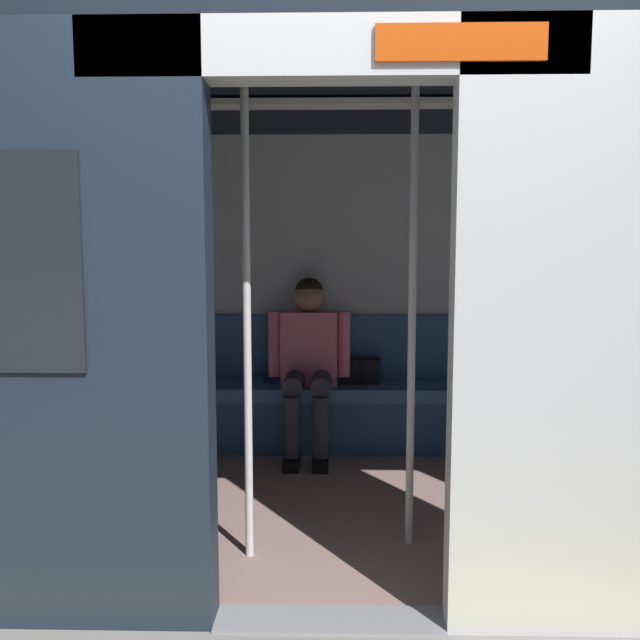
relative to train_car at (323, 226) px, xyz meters
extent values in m
plane|color=gray|center=(-0.05, 1.15, -1.49)|extent=(60.00, 60.00, 0.00)
cube|color=silver|center=(-0.90, 1.17, -0.41)|extent=(0.85, 0.12, 2.16)
cube|color=black|center=(-0.90, 1.18, -0.16)|extent=(0.47, 0.02, 0.55)
cube|color=silver|center=(-0.05, 1.15, 0.56)|extent=(1.71, 0.16, 0.20)
cube|color=#BF3F0C|center=(-0.48, 1.24, 0.56)|extent=(0.56, 0.02, 0.12)
cube|color=black|center=(-0.05, -0.09, 0.72)|extent=(6.40, 2.64, 0.12)
cube|color=gray|center=(-0.05, -0.09, -1.49)|extent=(6.08, 2.48, 0.01)
cube|color=silver|center=(-0.05, -1.33, -0.41)|extent=(6.08, 0.10, 2.16)
cube|color=#38609E|center=(-0.05, -1.27, -0.82)|extent=(3.52, 0.06, 0.45)
cube|color=white|center=(-0.05, -0.09, 0.63)|extent=(4.48, 0.16, 0.03)
cube|color=gray|center=(-0.05, 1.15, -1.49)|extent=(0.85, 0.19, 0.01)
cube|color=#38609E|center=(-0.05, -1.05, -1.09)|extent=(2.55, 0.44, 0.09)
cube|color=navy|center=(-0.05, -0.85, -1.31)|extent=(2.55, 0.04, 0.36)
cube|color=pink|center=(0.11, -1.03, -0.80)|extent=(0.38, 0.22, 0.50)
sphere|color=#8C664C|center=(0.11, -1.03, -0.45)|extent=(0.21, 0.21, 0.21)
sphere|color=black|center=(0.11, -1.04, -0.41)|extent=(0.19, 0.19, 0.19)
cylinder|color=pink|center=(-0.12, -1.00, -0.77)|extent=(0.08, 0.08, 0.44)
cylinder|color=pink|center=(0.35, -1.00, -0.77)|extent=(0.08, 0.08, 0.44)
cylinder|color=#2D2D38|center=(0.02, -0.83, -1.00)|extent=(0.14, 0.40, 0.14)
cylinder|color=#2D2D38|center=(0.20, -0.83, -1.00)|extent=(0.14, 0.40, 0.14)
cylinder|color=#2D2D38|center=(0.02, -0.63, -1.25)|extent=(0.10, 0.10, 0.41)
cylinder|color=#2D2D38|center=(0.20, -0.63, -1.25)|extent=(0.10, 0.10, 0.41)
cube|color=black|center=(0.02, -0.58, -1.46)|extent=(0.10, 0.22, 0.06)
cube|color=black|center=(0.20, -0.58, -1.46)|extent=(0.10, 0.22, 0.06)
cube|color=black|center=(-0.24, -1.08, -0.96)|extent=(0.26, 0.14, 0.17)
cube|color=black|center=(-0.24, -1.00, -0.97)|extent=(0.02, 0.01, 0.14)
cube|color=#26598C|center=(0.50, -1.09, -1.03)|extent=(0.16, 0.23, 0.03)
cylinder|color=silver|center=(0.32, 0.62, -0.42)|extent=(0.04, 0.04, 2.14)
cylinder|color=silver|center=(-0.42, 0.47, -0.42)|extent=(0.04, 0.04, 2.14)
camera|label=1|loc=(-0.07, 3.56, -0.09)|focal=38.38mm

